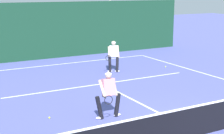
# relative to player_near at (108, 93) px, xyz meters

# --- Properties ---
(court_line_baseline_far) EXTENTS (10.99, 0.10, 0.01)m
(court_line_baseline_far) POSITION_rel_player_near_xyz_m (1.75, 8.84, -0.86)
(court_line_baseline_far) COLOR white
(court_line_baseline_far) RESTS_ON ground_plane
(court_line_service) EXTENTS (8.96, 0.10, 0.01)m
(court_line_service) POSITION_rel_player_near_xyz_m (1.75, 3.90, -0.86)
(court_line_service) COLOR white
(court_line_service) RESTS_ON ground_plane
(court_line_centre) EXTENTS (0.10, 6.40, 0.01)m
(court_line_centre) POSITION_rel_player_near_xyz_m (1.75, 0.64, -0.86)
(court_line_centre) COLOR white
(court_line_centre) RESTS_ON ground_plane
(tennis_net) EXTENTS (12.04, 0.09, 1.11)m
(tennis_net) POSITION_rel_player_near_xyz_m (1.75, -2.56, -0.36)
(tennis_net) COLOR #1E4723
(tennis_net) RESTS_ON ground_plane
(player_near) EXTENTS (0.94, 0.85, 1.58)m
(player_near) POSITION_rel_player_near_xyz_m (0.00, 0.00, 0.00)
(player_near) COLOR black
(player_near) RESTS_ON ground_plane
(player_far) EXTENTS (0.97, 0.85, 1.63)m
(player_far) POSITION_rel_player_near_xyz_m (3.34, 5.67, 0.03)
(player_far) COLOR black
(player_far) RESTS_ON ground_plane
(tennis_ball) EXTENTS (0.07, 0.07, 0.07)m
(tennis_ball) POSITION_rel_player_near_xyz_m (-1.76, 0.88, -0.83)
(tennis_ball) COLOR #D1E033
(tennis_ball) RESTS_ON ground_plane
(tennis_ball_extra) EXTENTS (0.07, 0.07, 0.07)m
(tennis_ball_extra) POSITION_rel_player_near_xyz_m (6.39, 5.24, -0.83)
(tennis_ball_extra) COLOR #D1E033
(tennis_ball_extra) RESTS_ON ground_plane
(back_fence_windscreen) EXTENTS (19.08, 0.12, 3.47)m
(back_fence_windscreen) POSITION_rel_player_near_xyz_m (1.75, 10.80, 0.87)
(back_fence_windscreen) COLOR #143A26
(back_fence_windscreen) RESTS_ON ground_plane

